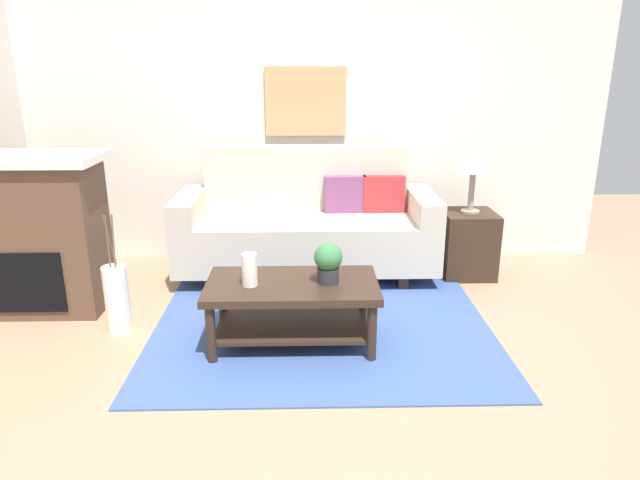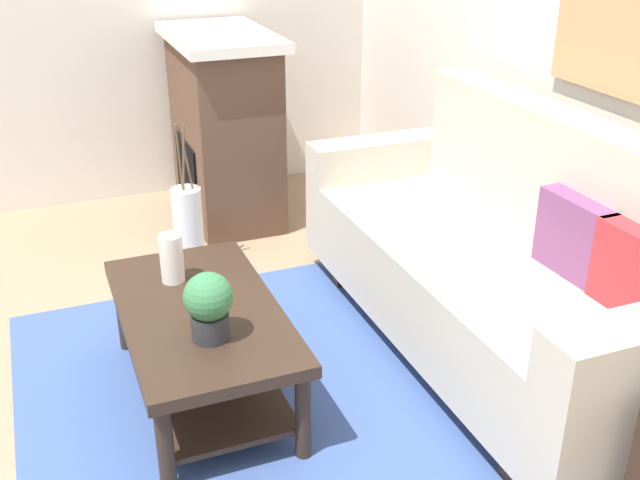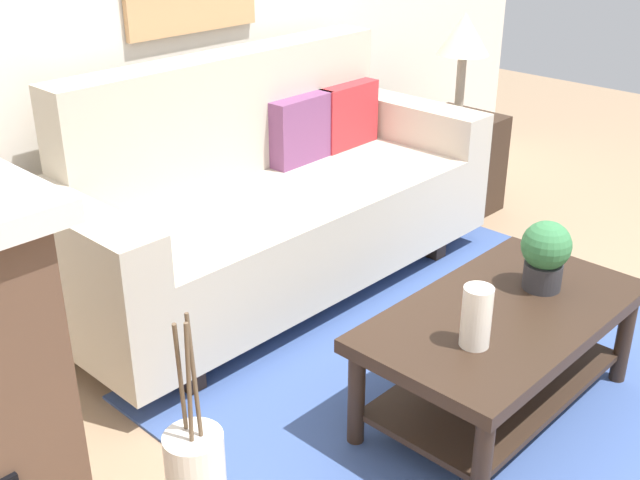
# 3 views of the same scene
# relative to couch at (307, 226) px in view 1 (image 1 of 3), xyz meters

# --- Properties ---
(ground_plane) EXTENTS (9.24, 9.24, 0.00)m
(ground_plane) POSITION_rel_couch_xyz_m (0.11, -1.62, -0.43)
(ground_plane) COLOR #9E7F60
(wall_back) EXTENTS (5.24, 0.10, 2.70)m
(wall_back) POSITION_rel_couch_xyz_m (0.11, 0.54, 0.92)
(wall_back) COLOR silver
(wall_back) RESTS_ON ground_plane
(area_rug) EXTENTS (2.32, 1.86, 0.01)m
(area_rug) POSITION_rel_couch_xyz_m (0.11, -1.12, -0.42)
(area_rug) COLOR #3D5693
(area_rug) RESTS_ON ground_plane
(couch) EXTENTS (2.17, 0.84, 1.08)m
(couch) POSITION_rel_couch_xyz_m (0.00, 0.00, 0.00)
(couch) COLOR beige
(couch) RESTS_ON ground_plane
(throw_pillow_plum) EXTENTS (0.36, 0.13, 0.32)m
(throw_pillow_plum) POSITION_rel_couch_xyz_m (0.34, 0.13, 0.25)
(throw_pillow_plum) COLOR #7A4270
(throw_pillow_plum) RESTS_ON couch
(throw_pillow_crimson) EXTENTS (0.36, 0.13, 0.32)m
(throw_pillow_crimson) POSITION_rel_couch_xyz_m (0.67, 0.13, 0.25)
(throw_pillow_crimson) COLOR red
(throw_pillow_crimson) RESTS_ON couch
(coffee_table) EXTENTS (1.10, 0.60, 0.43)m
(coffee_table) POSITION_rel_couch_xyz_m (-0.09, -1.30, -0.12)
(coffee_table) COLOR #332319
(coffee_table) RESTS_ON ground_plane
(tabletop_vase) EXTENTS (0.10, 0.10, 0.21)m
(tabletop_vase) POSITION_rel_couch_xyz_m (-0.36, -1.35, 0.10)
(tabletop_vase) COLOR white
(tabletop_vase) RESTS_ON coffee_table
(potted_plant_tabletop) EXTENTS (0.18, 0.18, 0.26)m
(potted_plant_tabletop) POSITION_rel_couch_xyz_m (0.14, -1.31, 0.14)
(potted_plant_tabletop) COLOR #2D2D33
(potted_plant_tabletop) RESTS_ON coffee_table
(side_table) EXTENTS (0.44, 0.44, 0.56)m
(side_table) POSITION_rel_couch_xyz_m (1.39, -0.07, -0.15)
(side_table) COLOR #332319
(side_table) RESTS_ON ground_plane
(table_lamp) EXTENTS (0.28, 0.28, 0.57)m
(table_lamp) POSITION_rel_couch_xyz_m (1.39, -0.07, 0.56)
(table_lamp) COLOR gray
(table_lamp) RESTS_ON side_table
(fireplace) EXTENTS (1.02, 0.58, 1.16)m
(fireplace) POSITION_rel_couch_xyz_m (-1.96, -0.69, 0.16)
(fireplace) COLOR brown
(fireplace) RESTS_ON ground_plane
(floor_vase) EXTENTS (0.16, 0.16, 0.47)m
(floor_vase) POSITION_rel_couch_xyz_m (-1.29, -1.09, -0.20)
(floor_vase) COLOR white
(floor_vase) RESTS_ON ground_plane
(floor_vase_branch_a) EXTENTS (0.02, 0.04, 0.36)m
(floor_vase_branch_a) POSITION_rel_couch_xyz_m (-1.27, -1.09, 0.22)
(floor_vase_branch_a) COLOR brown
(floor_vase_branch_a) RESTS_ON floor_vase
(floor_vase_branch_b) EXTENTS (0.05, 0.05, 0.36)m
(floor_vase_branch_b) POSITION_rel_couch_xyz_m (-1.30, -1.07, 0.22)
(floor_vase_branch_b) COLOR brown
(floor_vase_branch_b) RESTS_ON floor_vase
(floor_vase_branch_c) EXTENTS (0.02, 0.02, 0.36)m
(floor_vase_branch_c) POSITION_rel_couch_xyz_m (-1.30, -1.11, 0.22)
(floor_vase_branch_c) COLOR brown
(floor_vase_branch_c) RESTS_ON floor_vase
(framed_painting) EXTENTS (0.72, 0.03, 0.60)m
(framed_painting) POSITION_rel_couch_xyz_m (0.00, 0.47, 1.01)
(framed_painting) COLOR tan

